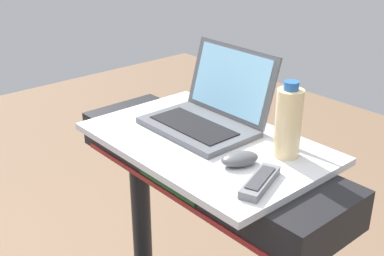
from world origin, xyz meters
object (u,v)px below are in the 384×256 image
object	(u,v)px
computer_mouse	(240,159)
water_bottle	(288,122)
tv_remote	(260,182)
laptop	(208,112)

from	to	relation	value
computer_mouse	water_bottle	world-z (taller)	water_bottle
computer_mouse	tv_remote	world-z (taller)	computer_mouse
water_bottle	tv_remote	xyz separation A→B (m)	(0.06, -0.17, -0.08)
computer_mouse	tv_remote	size ratio (longest dim) A/B	0.60
laptop	tv_remote	size ratio (longest dim) A/B	1.96
laptop	tv_remote	world-z (taller)	laptop
water_bottle	tv_remote	bearing A→B (deg)	-70.11
computer_mouse	water_bottle	bearing A→B (deg)	92.44
computer_mouse	tv_remote	bearing A→B (deg)	-0.02
laptop	computer_mouse	world-z (taller)	laptop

